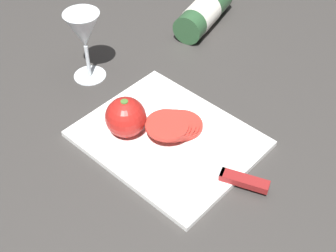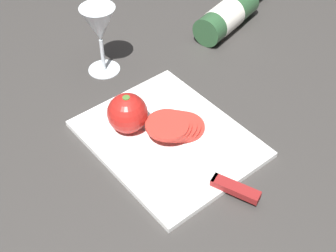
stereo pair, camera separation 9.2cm
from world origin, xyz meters
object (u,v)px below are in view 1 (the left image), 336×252
(knife, at_px, (232,177))
(tomato_slice_stack_near, at_px, (174,125))
(wine_bottle, at_px, (206,11))
(wine_glass, at_px, (84,33))
(whole_tomato, at_px, (126,117))

(knife, bearing_deg, tomato_slice_stack_near, -28.46)
(wine_bottle, xyz_separation_m, knife, (-0.39, 0.39, -0.02))
(wine_glass, height_order, knife, wine_glass)
(knife, distance_m, tomato_slice_stack_near, 0.16)
(wine_bottle, bearing_deg, knife, 134.61)
(knife, relative_size, tomato_slice_stack_near, 1.78)
(tomato_slice_stack_near, bearing_deg, whole_tomato, 43.58)
(wine_glass, relative_size, knife, 0.73)
(wine_glass, distance_m, whole_tomato, 0.23)
(whole_tomato, height_order, tomato_slice_stack_near, whole_tomato)
(wine_bottle, height_order, tomato_slice_stack_near, wine_bottle)
(wine_bottle, distance_m, knife, 0.55)
(knife, bearing_deg, wine_glass, -25.17)
(tomato_slice_stack_near, bearing_deg, wine_glass, -2.26)
(wine_bottle, height_order, knife, wine_bottle)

